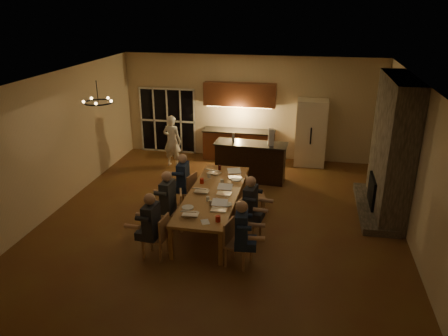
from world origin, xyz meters
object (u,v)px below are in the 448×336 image
at_px(person_left_far, 183,181).
at_px(laptop_e, 214,169).
at_px(standing_person, 172,141).
at_px(plate_near, 226,204).
at_px(chair_left_near, 155,237).
at_px(person_left_mid, 168,201).
at_px(bar_blender, 271,137).
at_px(person_right_near, 241,235).
at_px(laptop_b, 219,205).
at_px(laptop_a, 190,209).
at_px(laptop_f, 235,173).
at_px(dining_table, 214,208).
at_px(can_cola, 220,168).
at_px(plate_far, 236,180).
at_px(bar_bottle, 233,137).
at_px(laptop_c, 202,187).
at_px(plate_left, 188,207).
at_px(laptop_d, 224,189).
at_px(can_silver, 210,203).
at_px(mug_mid, 222,181).
at_px(chair_right_near, 238,244).
at_px(mug_back, 209,175).
at_px(person_left_near, 151,227).
at_px(chandelier, 98,102).
at_px(refrigerator, 311,133).
at_px(chair_left_mid, 172,211).
at_px(person_right_mid, 250,207).
at_px(mug_front, 208,199).
at_px(redcup_mid, 202,181).
at_px(bar_island, 250,162).
at_px(chair_right_mid, 249,220).
at_px(chair_right_far, 256,196).
at_px(redcup_near, 218,219).
at_px(chair_left_far, 185,190).

height_order(person_left_far, laptop_e, person_left_far).
height_order(standing_person, plate_near, standing_person).
xyz_separation_m(chair_left_near, person_left_mid, (-0.08, 1.07, 0.24)).
relative_size(person_left_far, bar_blender, 3.03).
relative_size(person_right_near, plate_near, 5.84).
bearing_deg(plate_near, laptop_b, -110.97).
height_order(person_left_mid, laptop_a, person_left_mid).
distance_m(person_right_near, laptop_f, 2.67).
relative_size(dining_table, can_cola, 28.00).
bearing_deg(plate_far, bar_bottle, 102.02).
distance_m(laptop_c, plate_left, 0.85).
distance_m(laptop_d, can_silver, 0.67).
height_order(standing_person, mug_mid, standing_person).
relative_size(can_cola, bar_blender, 0.26).
distance_m(laptop_f, can_cola, 0.61).
relative_size(chair_right_near, mug_back, 8.90).
bearing_deg(laptop_d, standing_person, 125.07).
relative_size(person_left_near, person_right_near, 1.00).
bearing_deg(dining_table, person_right_near, -61.72).
distance_m(chandelier, can_silver, 3.12).
distance_m(refrigerator, standing_person, 4.18).
relative_size(laptop_f, bar_blender, 0.70).
distance_m(laptop_b, plate_left, 0.65).
bearing_deg(laptop_f, laptop_c, -140.37).
bearing_deg(person_left_near, plate_near, 135.54).
height_order(chair_left_mid, person_right_mid, person_right_mid).
relative_size(mug_front, plate_left, 0.40).
distance_m(chair_right_near, chandelier, 4.08).
bearing_deg(laptop_b, redcup_mid, 116.19).
relative_size(person_right_mid, plate_near, 5.84).
relative_size(chandelier, redcup_mid, 5.09).
relative_size(laptop_f, redcup_mid, 2.67).
distance_m(bar_island, chair_right_mid, 3.29).
distance_m(bar_island, chair_left_mid, 3.40).
xyz_separation_m(person_left_far, mug_front, (0.85, -1.05, 0.11)).
bearing_deg(person_right_near, chair_right_far, -5.48).
bearing_deg(bar_blender, person_left_near, -127.21).
height_order(dining_table, chair_left_mid, chair_left_mid).
bearing_deg(plate_left, laptop_d, 54.25).
distance_m(person_right_near, redcup_near, 0.62).
xyz_separation_m(chandelier, plate_far, (2.71, 1.17, -1.99)).
height_order(chair_left_far, bar_blender, bar_blender).
distance_m(person_right_near, person_left_mid, 2.10).
bearing_deg(chair_left_near, bar_bottle, 175.90).
height_order(laptop_a, bar_blender, bar_blender).
bearing_deg(can_cola, plate_far, -48.16).
relative_size(chair_right_near, can_silver, 7.42).
xyz_separation_m(chair_left_near, mug_back, (0.51, 2.44, 0.36)).
bearing_deg(mug_mid, chair_right_mid, -54.35).
bearing_deg(plate_near, person_right_mid, 11.86).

